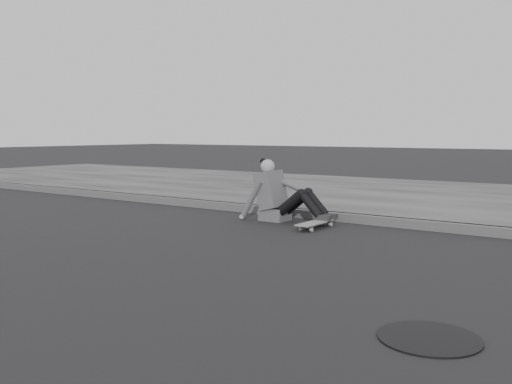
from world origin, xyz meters
TOP-DOWN VIEW (x-y plane):
  - ground at (0.00, 0.00)m, footprint 80.00×80.00m
  - curb at (0.00, 2.58)m, footprint 24.00×0.16m
  - sidewalk at (0.00, 5.60)m, footprint 24.00×6.00m
  - manhole at (3.61, -1.24)m, footprint 0.62×0.62m
  - skateboard at (1.11, 1.87)m, footprint 0.20×0.78m
  - seated_woman at (0.37, 2.12)m, footprint 1.38×0.46m

SIDE VIEW (x-z plane):
  - ground at x=0.00m, z-range 0.00..0.00m
  - manhole at x=3.61m, z-range 0.00..0.01m
  - curb at x=0.00m, z-range 0.00..0.12m
  - sidewalk at x=0.00m, z-range 0.00..0.12m
  - skateboard at x=1.11m, z-range 0.03..0.12m
  - seated_woman at x=0.37m, z-range -0.08..0.80m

